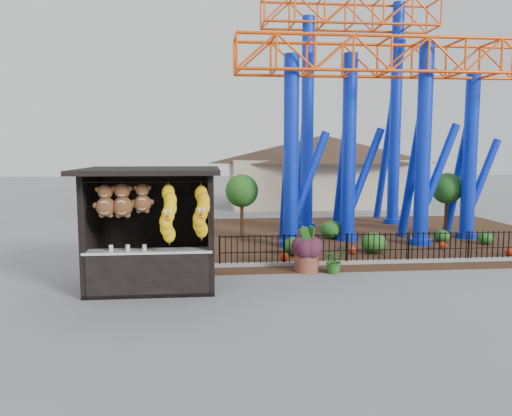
{
  "coord_description": "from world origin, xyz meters",
  "views": [
    {
      "loc": [
        -1.55,
        -12.05,
        3.56
      ],
      "look_at": [
        -0.23,
        1.5,
        2.0
      ],
      "focal_mm": 35.0,
      "sensor_mm": 36.0,
      "label": 1
    }
  ],
  "objects": [
    {
      "name": "ground",
      "position": [
        0.0,
        0.0,
        0.0
      ],
      "size": [
        120.0,
        120.0,
        0.0
      ],
      "primitive_type": "plane",
      "color": "slate",
      "rests_on": "ground"
    },
    {
      "name": "potted_plant",
      "position": [
        2.12,
        1.96,
        0.38
      ],
      "size": [
        0.81,
        0.74,
        0.77
      ],
      "primitive_type": "imported",
      "rotation": [
        0.0,
        0.0,
        0.22
      ],
      "color": "#274D16",
      "rests_on": "ground"
    },
    {
      "name": "picket_fence",
      "position": [
        4.9,
        3.0,
        0.5
      ],
      "size": [
        12.2,
        0.06,
        1.0
      ],
      "primitive_type": null,
      "color": "black",
      "rests_on": "ground"
    },
    {
      "name": "landscaping",
      "position": [
        4.09,
        5.73,
        0.34
      ],
      "size": [
        8.55,
        4.63,
        0.73
      ],
      "color": "#205619",
      "rests_on": "mulch_bed"
    },
    {
      "name": "mulch_bed",
      "position": [
        4.0,
        8.0,
        0.01
      ],
      "size": [
        18.0,
        12.0,
        0.02
      ],
      "primitive_type": "cube",
      "color": "#331E11",
      "rests_on": "ground"
    },
    {
      "name": "prize_booth",
      "position": [
        -2.99,
        0.9,
        1.54
      ],
      "size": [
        3.5,
        3.4,
        3.12
      ],
      "color": "black",
      "rests_on": "ground"
    },
    {
      "name": "terracotta_planter",
      "position": [
        1.36,
        2.24,
        0.31
      ],
      "size": [
        0.75,
        0.75,
        0.62
      ],
      "primitive_type": "cylinder",
      "rotation": [
        0.0,
        0.0,
        0.05
      ],
      "color": "brown",
      "rests_on": "ground"
    },
    {
      "name": "planter_foliage",
      "position": [
        1.36,
        2.24,
        0.94
      ],
      "size": [
        0.7,
        0.7,
        0.64
      ],
      "primitive_type": "ellipsoid",
      "color": "#381623",
      "rests_on": "terracotta_planter"
    },
    {
      "name": "curb",
      "position": [
        4.0,
        3.0,
        0.06
      ],
      "size": [
        18.0,
        0.18,
        0.12
      ],
      "primitive_type": "cube",
      "color": "gray",
      "rests_on": "ground"
    },
    {
      "name": "roller_coaster",
      "position": [
        5.12,
        8.23,
        6.44
      ],
      "size": [
        11.0,
        6.37,
        10.82
      ],
      "color": "#0C2AD3",
      "rests_on": "ground"
    },
    {
      "name": "pavilion",
      "position": [
        6.0,
        20.0,
        3.07
      ],
      "size": [
        15.0,
        15.0,
        4.8
      ],
      "color": "#BFAD8C",
      "rests_on": "ground"
    }
  ]
}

